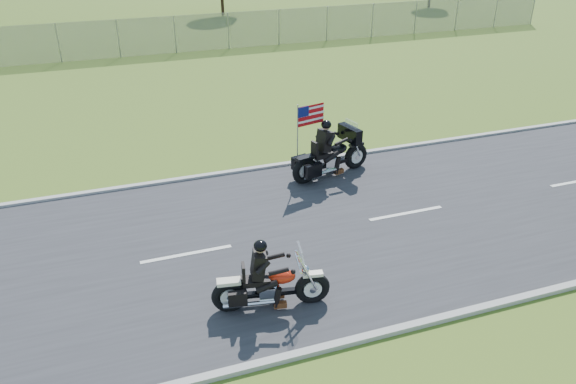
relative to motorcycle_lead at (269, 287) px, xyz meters
name	(u,v)px	position (x,y,z in m)	size (l,w,h in m)	color
ground	(266,241)	(0.68, 2.48, -0.53)	(420.00, 420.00, 0.00)	#3D541A
road	(266,240)	(0.68, 2.48, -0.51)	(120.00, 8.00, 0.04)	#28282B
curb_north	(227,173)	(0.68, 6.53, -0.48)	(120.00, 0.18, 0.12)	#9E9B93
curb_south	(328,347)	(0.68, -1.57, -0.48)	(120.00, 0.18, 0.12)	#9E9B93
fence	(58,43)	(-4.32, 22.48, 0.47)	(60.00, 0.03, 2.00)	gray
motorcycle_lead	(269,287)	(0.00, 0.00, 0.00)	(2.49, 0.89, 1.68)	black
motorcycle_follow	(331,157)	(3.67, 5.39, 0.11)	(2.77, 1.21, 2.34)	black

